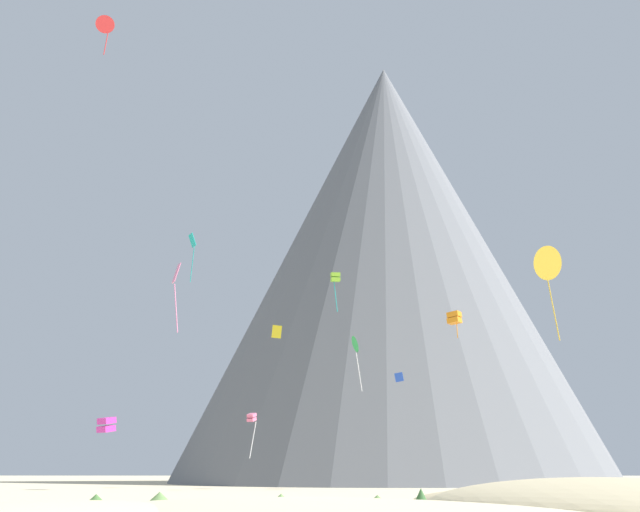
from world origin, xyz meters
TOP-DOWN VIEW (x-y plane):
  - dune_foreground_left at (14.34, 18.73)m, footprint 20.25×16.07m
  - bush_far_right at (-1.63, 2.74)m, footprint 3.02×3.02m
  - bush_low_patch at (-11.87, 9.53)m, footprint 2.34×2.34m
  - bush_scatter_east at (5.20, 8.34)m, footprint 1.41×1.41m
  - bush_near_right at (3.17, 12.53)m, footprint 1.93×1.93m
  - bush_near_left at (-8.28, 8.48)m, footprint 2.36×2.36m
  - rock_massif at (8.42, 87.81)m, footprint 86.87×86.87m
  - kite_teal_high at (-14.88, 52.83)m, footprint 1.06×1.10m
  - kite_green_mid at (3.08, 51.16)m, footprint 1.25×1.94m
  - kite_magenta_low at (-21.97, 48.26)m, footprint 1.92×1.94m
  - kite_pink_mid at (-11.33, 26.21)m, footprint 0.83×1.00m
  - kite_red_high at (-20.18, 32.65)m, footprint 1.82×1.15m
  - kite_rainbow_low at (-7.35, 46.97)m, footprint 0.99×1.02m
  - kite_lime_mid at (0.92, 54.16)m, footprint 1.13×1.17m
  - kite_gold_mid at (15.59, 20.41)m, footprint 2.49×1.65m
  - kite_orange_mid at (13.28, 49.94)m, footprint 1.72×1.70m
  - kite_yellow_mid at (-5.57, 54.95)m, footprint 1.18×0.24m
  - kite_blue_low at (7.62, 52.97)m, footprint 1.01×0.25m

SIDE VIEW (x-z plane):
  - dune_foreground_left at x=14.34m, z-range -0.93..0.93m
  - bush_near_right at x=3.17m, z-range 0.00..0.64m
  - bush_low_patch at x=-11.87m, z-range 0.00..0.76m
  - bush_near_left at x=-8.28m, z-range 0.00..0.91m
  - bush_far_right at x=-1.63m, z-range 0.00..0.98m
  - bush_scatter_east at x=5.20m, z-range 0.00..1.10m
  - kite_magenta_low at x=-21.97m, z-range 5.46..7.06m
  - kite_rainbow_low at x=-7.35m, z-range 4.57..8.95m
  - kite_blue_low at x=7.62m, z-range 10.88..11.97m
  - kite_green_mid at x=3.08m, z-range 11.72..17.57m
  - kite_gold_mid at x=15.59m, z-range 12.51..19.12m
  - kite_pink_mid at x=-11.33m, z-range 13.32..18.77m
  - kite_yellow_mid at x=-5.57m, z-range 15.88..17.38m
  - kite_orange_mid at x=13.28m, z-range 15.85..18.61m
  - kite_lime_mid at x=0.92m, z-range 20.30..24.77m
  - kite_teal_high at x=-14.88m, z-range 23.22..28.67m
  - rock_massif at x=8.42m, z-range -1.47..63.44m
  - kite_red_high at x=-20.18m, z-range 39.61..43.51m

